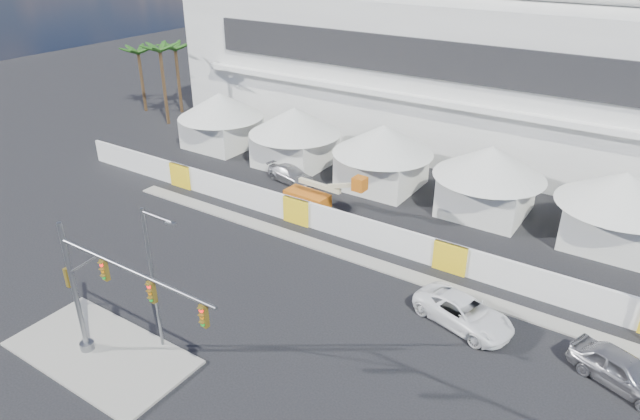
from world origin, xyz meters
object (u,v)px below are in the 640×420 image
Objects in this scene: traffic_mast at (100,296)px; boom_lift at (314,196)px; lot_car_c at (291,175)px; pickup_curb at (464,312)px; streetlight_median at (154,271)px; sedan_silver at (622,370)px.

traffic_mast reaches higher than boom_lift.
boom_lift is (4.46, -2.99, 0.28)m from lot_car_c.
traffic_mast is at bearing -82.02° from boom_lift.
pickup_curb is 0.79× the size of boom_lift.
boom_lift is (-2.85, 18.19, -3.77)m from streetlight_median.
pickup_curb is at bearing -23.75° from boom_lift.
sedan_silver reaches higher than lot_car_c.
traffic_mast is 20.94m from boom_lift.
sedan_silver is 0.63× the size of streetlight_median.
traffic_mast is at bearing -152.06° from lot_car_c.
streetlight_median is at bearing 138.17° from sedan_silver.
traffic_mast reaches higher than pickup_curb.
streetlight_median is at bearing 65.80° from traffic_mast.
sedan_silver is 0.50× the size of traffic_mast.
sedan_silver is 1.04× the size of lot_car_c.
streetlight_median reaches higher than lot_car_c.
boom_lift reaches higher than lot_car_c.
pickup_curb is 0.71× the size of streetlight_median.
streetlight_median is at bearing 146.61° from pickup_curb.
lot_car_c is 22.77m from streetlight_median.
sedan_silver is at bearing 26.85° from streetlight_median.
streetlight_median reaches higher than pickup_curb.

